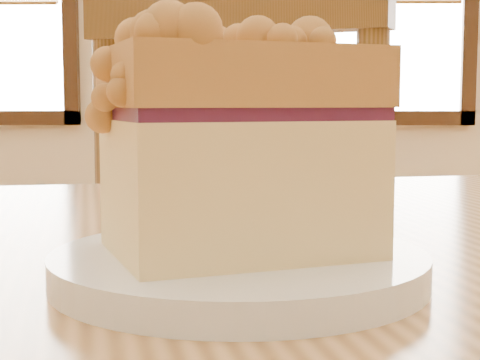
# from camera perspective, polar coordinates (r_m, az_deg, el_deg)

# --- Properties ---
(cafe_chair_main) EXTENTS (0.59, 0.59, 1.00)m
(cafe_chair_main) POSITION_cam_1_polar(r_m,az_deg,el_deg) (1.14, 2.57, -11.16)
(cafe_chair_main) COLOR brown
(cafe_chair_main) RESTS_ON ground
(plate) EXTENTS (0.20, 0.20, 0.02)m
(plate) POSITION_cam_1_polar(r_m,az_deg,el_deg) (0.39, -0.10, -6.83)
(plate) COLOR white
(plate) RESTS_ON cafe_table_main
(cake_slice) EXTENTS (0.16, 0.14, 0.12)m
(cake_slice) POSITION_cam_1_polar(r_m,az_deg,el_deg) (0.38, -0.32, 3.35)
(cake_slice) COLOR #FFD390
(cake_slice) RESTS_ON plate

